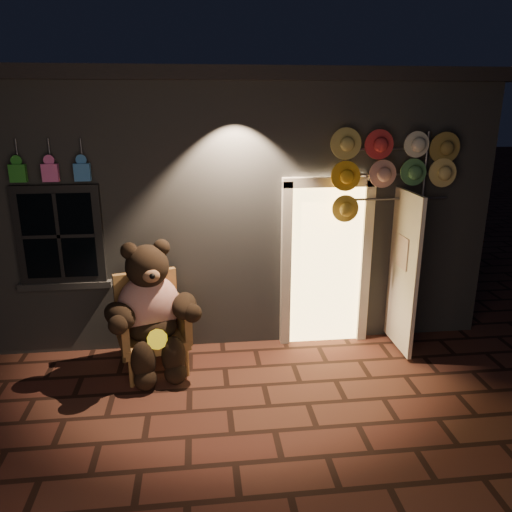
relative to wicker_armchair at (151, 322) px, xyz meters
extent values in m
plane|color=#4F2B1E|center=(0.86, -1.01, -0.57)|extent=(60.00, 60.00, 0.00)
cube|color=slate|center=(0.86, 2.99, 1.08)|extent=(7.00, 5.00, 3.30)
cube|color=black|center=(0.86, 2.99, 2.81)|extent=(7.30, 5.30, 0.16)
cube|color=black|center=(-1.04, 0.45, 0.98)|extent=(1.00, 0.10, 1.20)
cube|color=black|center=(-1.04, 0.42, 0.98)|extent=(0.82, 0.06, 1.02)
cube|color=slate|center=(-1.04, 0.45, 0.35)|extent=(1.10, 0.14, 0.08)
cube|color=#FECE72|center=(2.21, 0.47, 0.48)|extent=(0.92, 0.10, 2.10)
cube|color=beige|center=(1.69, 0.43, 0.48)|extent=(0.12, 0.12, 2.20)
cube|color=beige|center=(2.73, 0.43, 0.48)|extent=(0.12, 0.12, 2.20)
cube|color=beige|center=(2.21, 0.43, 1.56)|extent=(1.16, 0.12, 0.12)
cube|color=beige|center=(3.11, 0.09, 0.48)|extent=(0.05, 0.80, 2.00)
cube|color=#2A8A25|center=(-1.39, 0.37, 1.73)|extent=(0.18, 0.07, 0.20)
cylinder|color=#59595E|center=(-1.39, 0.43, 1.98)|extent=(0.02, 0.02, 0.25)
cube|color=pink|center=(-1.04, 0.37, 1.73)|extent=(0.18, 0.07, 0.20)
cylinder|color=#59595E|center=(-1.04, 0.43, 1.98)|extent=(0.02, 0.02, 0.25)
cube|color=#377BC3|center=(-0.69, 0.37, 1.73)|extent=(0.18, 0.07, 0.20)
cylinder|color=#59595E|center=(-0.69, 0.43, 1.98)|extent=(0.02, 0.02, 0.25)
cube|color=olive|center=(0.02, -0.09, -0.17)|extent=(0.90, 0.86, 0.11)
cube|color=olive|center=(-0.06, 0.22, 0.20)|extent=(0.74, 0.28, 0.74)
cube|color=olive|center=(-0.31, -0.20, 0.04)|extent=(0.25, 0.64, 0.42)
cube|color=olive|center=(0.37, -0.01, 0.04)|extent=(0.25, 0.64, 0.42)
cylinder|color=olive|center=(-0.20, -0.46, -0.40)|extent=(0.05, 0.05, 0.34)
cylinder|color=olive|center=(0.41, -0.29, -0.40)|extent=(0.05, 0.05, 0.34)
cylinder|color=olive|center=(-0.36, 0.11, -0.40)|extent=(0.05, 0.05, 0.34)
cylinder|color=olive|center=(0.25, 0.28, -0.40)|extent=(0.05, 0.05, 0.34)
ellipsoid|color=#AC2912|center=(0.00, -0.04, 0.23)|extent=(0.85, 0.75, 0.76)
ellipsoid|color=black|center=(0.02, -0.12, 0.01)|extent=(0.71, 0.65, 0.36)
sphere|color=black|center=(0.01, -0.09, 0.73)|extent=(0.60, 0.60, 0.49)
sphere|color=black|center=(-0.17, -0.11, 0.92)|extent=(0.19, 0.19, 0.19)
sphere|color=black|center=(0.18, -0.01, 0.92)|extent=(0.19, 0.19, 0.19)
ellipsoid|color=#8A5E3E|center=(0.07, -0.31, 0.69)|extent=(0.22, 0.18, 0.15)
ellipsoid|color=black|center=(-0.29, -0.36, 0.26)|extent=(0.52, 0.57, 0.28)
ellipsoid|color=black|center=(0.41, -0.17, 0.26)|extent=(0.31, 0.52, 0.28)
ellipsoid|color=black|center=(-0.06, -0.47, -0.25)|extent=(0.28, 0.28, 0.47)
ellipsoid|color=black|center=(0.27, -0.38, -0.25)|extent=(0.28, 0.28, 0.47)
sphere|color=black|center=(-0.04, -0.54, -0.44)|extent=(0.26, 0.26, 0.26)
sphere|color=black|center=(0.29, -0.44, -0.44)|extent=(0.26, 0.26, 0.26)
cylinder|color=yellow|center=(0.11, -0.43, -0.01)|extent=(0.25, 0.15, 0.23)
cylinder|color=#59595E|center=(3.39, 0.37, 0.80)|extent=(0.04, 0.04, 2.73)
cylinder|color=#59595E|center=(3.09, 0.35, 1.96)|extent=(1.21, 0.03, 0.03)
cylinder|color=#59595E|center=(3.09, 0.35, 1.66)|extent=(1.21, 0.03, 0.03)
cylinder|color=#59595E|center=(3.09, 0.35, 1.35)|extent=(1.21, 0.03, 0.03)
cylinder|color=tan|center=(2.36, 0.29, 2.01)|extent=(0.34, 0.11, 0.35)
cylinder|color=red|center=(2.76, 0.26, 2.01)|extent=(0.34, 0.11, 0.35)
cylinder|color=beige|center=(3.17, 0.23, 2.01)|extent=(0.34, 0.11, 0.35)
cylinder|color=olive|center=(3.57, 0.29, 2.01)|extent=(0.34, 0.11, 0.35)
cylinder|color=gold|center=(2.36, 0.26, 1.66)|extent=(0.34, 0.11, 0.35)
cylinder|color=tan|center=(2.76, 0.23, 1.66)|extent=(0.34, 0.11, 0.35)
cylinder|color=#4C8D50|center=(3.17, 0.29, 1.66)|extent=(0.34, 0.11, 0.35)
cylinder|color=#F3D071|center=(3.57, 0.26, 1.66)|extent=(0.34, 0.11, 0.35)
cylinder|color=yellow|center=(2.36, 0.23, 1.30)|extent=(0.34, 0.11, 0.35)
camera|label=1|loc=(0.62, -5.52, 2.49)|focal=35.00mm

